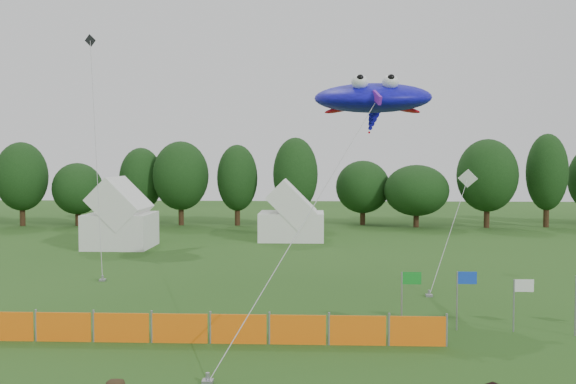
{
  "coord_description": "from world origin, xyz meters",
  "views": [
    {
      "loc": [
        0.87,
        -13.95,
        6.25
      ],
      "look_at": [
        0.0,
        6.0,
        5.2
      ],
      "focal_mm": 40.0,
      "sensor_mm": 36.0,
      "label": 1
    }
  ],
  "objects_px": {
    "tent_left": "(121,219)",
    "stingray_kite": "(373,99)",
    "tent_right": "(292,217)",
    "barrier_fence": "(180,328)"
  },
  "relations": [
    {
      "from": "tent_left",
      "to": "stingray_kite",
      "type": "relative_size",
      "value": 0.24
    },
    {
      "from": "tent_left",
      "to": "stingray_kite",
      "type": "bearing_deg",
      "value": -42.53
    },
    {
      "from": "tent_right",
      "to": "stingray_kite",
      "type": "xyz_separation_m",
      "value": [
        4.41,
        -19.45,
        7.15
      ]
    },
    {
      "from": "tent_left",
      "to": "stingray_kite",
      "type": "height_order",
      "value": "stingray_kite"
    },
    {
      "from": "barrier_fence",
      "to": "tent_left",
      "type": "bearing_deg",
      "value": 111.58
    },
    {
      "from": "tent_right",
      "to": "barrier_fence",
      "type": "bearing_deg",
      "value": -95.71
    },
    {
      "from": "tent_right",
      "to": "stingray_kite",
      "type": "bearing_deg",
      "value": -77.23
    },
    {
      "from": "stingray_kite",
      "to": "barrier_fence",
      "type": "bearing_deg",
      "value": -131.55
    },
    {
      "from": "tent_right",
      "to": "barrier_fence",
      "type": "relative_size",
      "value": 0.28
    },
    {
      "from": "barrier_fence",
      "to": "stingray_kite",
      "type": "height_order",
      "value": "stingray_kite"
    }
  ]
}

